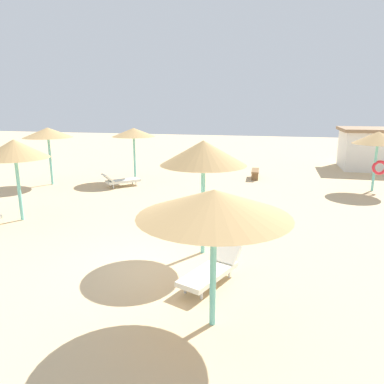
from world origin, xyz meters
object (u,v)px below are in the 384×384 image
at_px(parasol_2, 203,153).
at_px(beach_cabana, 378,148).
at_px(lounger_1, 120,180).
at_px(lounger_3, 211,270).
at_px(parasol_4, 378,139).
at_px(bench_0, 255,172).
at_px(parasol_1, 134,133).
at_px(parasol_3, 214,204).
at_px(parasol_0, 14,149).
at_px(lounger_2, 195,217).
at_px(parasol_5, 48,133).

bearing_deg(parasol_2, beach_cabana, 62.80).
height_order(lounger_1, lounger_3, lounger_1).
bearing_deg(parasol_4, bench_0, 163.17).
height_order(parasol_1, parasol_3, parasol_1).
distance_m(parasol_3, lounger_3, 2.63).
bearing_deg(parasol_2, parasol_0, 168.75).
distance_m(lounger_2, bench_0, 8.92).
xyz_separation_m(parasol_1, parasol_3, (6.48, -12.14, -0.23)).
bearing_deg(parasol_4, lounger_3, -118.50).
xyz_separation_m(parasol_2, parasol_5, (-9.46, 6.92, -0.14)).
bearing_deg(parasol_5, parasol_1, 26.70).
xyz_separation_m(parasol_2, beach_cabana, (8.16, 15.87, -1.48)).
height_order(parasol_1, parasol_4, parasol_1).
height_order(parasol_2, parasol_5, parasol_2).
bearing_deg(parasol_2, lounger_2, 108.50).
bearing_deg(bench_0, parasol_0, -128.91).
distance_m(parasol_0, parasol_2, 7.09).
bearing_deg(parasol_1, lounger_1, -95.03).
xyz_separation_m(parasol_5, bench_0, (10.21, 4.00, -2.32)).
relative_size(lounger_1, lounger_2, 0.93).
bearing_deg(lounger_3, lounger_2, 108.43).
xyz_separation_m(parasol_4, beach_cabana, (1.70, 6.68, -1.18)).
bearing_deg(lounger_3, parasol_3, -78.97).
height_order(parasol_5, bench_0, parasol_5).
bearing_deg(bench_0, lounger_2, -99.43).
xyz_separation_m(lounger_3, beach_cabana, (7.60, 17.55, 1.01)).
xyz_separation_m(parasol_1, lounger_1, (-0.14, -1.61, -2.28)).
xyz_separation_m(parasol_4, lounger_3, (-5.90, -10.87, -2.19)).
bearing_deg(lounger_2, lounger_3, -71.57).
relative_size(parasol_3, beach_cabana, 0.58).
height_order(parasol_3, bench_0, parasol_3).
relative_size(parasol_1, parasol_2, 0.90).
distance_m(parasol_5, beach_cabana, 19.80).
distance_m(parasol_5, lounger_3, 13.41).
bearing_deg(parasol_3, beach_cabana, 69.18).
bearing_deg(parasol_5, lounger_2, -28.75).
bearing_deg(parasol_1, parasol_4, 1.60).
distance_m(lounger_1, lounger_2, 7.19).
relative_size(parasol_2, lounger_2, 1.64).
height_order(lounger_2, lounger_3, lounger_2).
distance_m(bench_0, beach_cabana, 8.97).
relative_size(lounger_3, beach_cabana, 0.42).
bearing_deg(parasol_1, parasol_5, -153.30).
bearing_deg(lounger_1, beach_cabana, 31.82).
height_order(parasol_4, lounger_1, parasol_4).
bearing_deg(lounger_2, parasol_3, -73.71).
height_order(parasol_4, parasol_5, parasol_5).
relative_size(lounger_3, bench_0, 1.32).
distance_m(parasol_2, bench_0, 11.22).
xyz_separation_m(parasol_0, lounger_1, (1.19, 5.86, -2.24)).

